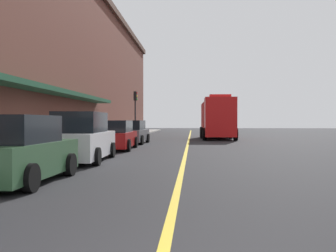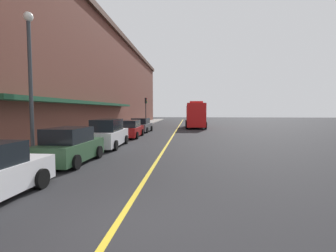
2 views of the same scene
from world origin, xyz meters
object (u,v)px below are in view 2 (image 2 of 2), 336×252
object	(u,v)px
parked_car_3	(129,129)
traffic_light_near	(146,106)
parked_car_2	(108,134)
fire_truck	(195,115)
parked_car_1	(70,147)
parked_car_4	(141,125)
parking_meter_1	(116,125)
parking_meter_2	(108,127)
street_lamp_left	(30,70)

from	to	relation	value
parked_car_3	traffic_light_near	size ratio (longest dim) A/B	1.13
parked_car_2	fire_truck	size ratio (longest dim) A/B	0.63
parked_car_1	parked_car_4	distance (m)	16.70
parked_car_3	traffic_light_near	world-z (taller)	traffic_light_near
parking_meter_1	parked_car_4	bearing A→B (deg)	73.12
parking_meter_1	parked_car_3	bearing A→B (deg)	-23.62
parked_car_1	parking_meter_2	xyz separation A→B (m)	(-1.34, 9.40, 0.27)
parking_meter_1	street_lamp_left	size ratio (longest dim) A/B	0.19
parked_car_1	street_lamp_left	world-z (taller)	street_lamp_left
parked_car_2	parking_meter_1	size ratio (longest dim) A/B	3.70
fire_truck	traffic_light_near	bearing A→B (deg)	-117.49
parked_car_2	fire_truck	world-z (taller)	fire_truck
parked_car_2	parked_car_4	world-z (taller)	parked_car_2
parking_meter_1	parked_car_2	bearing A→B (deg)	-77.80
parked_car_3	traffic_light_near	xyz separation A→B (m)	(-1.37, 16.59, 2.41)
fire_truck	parking_meter_2	world-z (taller)	fire_truck
parked_car_4	parking_meter_1	size ratio (longest dim) A/B	3.23
parked_car_1	parking_meter_2	size ratio (longest dim) A/B	3.10
parking_meter_1	parking_meter_2	bearing A→B (deg)	-90.00
parked_car_3	fire_truck	xyz separation A→B (m)	(6.36, 12.77, 0.99)
parked_car_4	parked_car_1	bearing A→B (deg)	-178.39
parking_meter_1	traffic_light_near	size ratio (longest dim) A/B	0.31
parked_car_3	parked_car_2	bearing A→B (deg)	178.54
parked_car_3	traffic_light_near	bearing A→B (deg)	3.09
traffic_light_near	parking_meter_2	bearing A→B (deg)	-90.19
parked_car_2	traffic_light_near	world-z (taller)	traffic_light_near
parked_car_1	parked_car_2	bearing A→B (deg)	-0.43
parked_car_3	parking_meter_2	xyz separation A→B (m)	(-1.43, -1.86, 0.31)
parked_car_4	parking_meter_1	xyz separation A→B (m)	(-1.46, -4.82, 0.31)
parking_meter_2	parked_car_3	bearing A→B (deg)	52.42
parked_car_1	parking_meter_2	bearing A→B (deg)	8.90
parked_car_2	traffic_light_near	xyz separation A→B (m)	(-1.39, 22.66, 2.28)
street_lamp_left	parking_meter_2	bearing A→B (deg)	86.30
parked_car_2	street_lamp_left	distance (m)	6.49
parked_car_2	parking_meter_2	world-z (taller)	parked_car_2
parking_meter_1	traffic_light_near	xyz separation A→B (m)	(0.06, 15.96, 2.10)
parked_car_1	fire_truck	xyz separation A→B (m)	(6.45, 24.03, 0.95)
fire_truck	parked_car_2	bearing A→B (deg)	-19.78
parking_meter_1	fire_truck	bearing A→B (deg)	57.32
parked_car_4	fire_truck	world-z (taller)	fire_truck
traffic_light_near	parked_car_4	bearing A→B (deg)	-82.84
parked_car_1	parked_car_4	bearing A→B (deg)	0.38
parked_car_3	fire_truck	world-z (taller)	fire_truck
parked_car_2	traffic_light_near	bearing A→B (deg)	1.29
parked_car_1	parked_car_3	bearing A→B (deg)	0.33
parked_car_1	street_lamp_left	xyz separation A→B (m)	(-1.94, 0.13, 3.61)
parked_car_1	parking_meter_1	xyz separation A→B (m)	(-1.34, 11.88, 0.27)
parked_car_4	parking_meter_1	world-z (taller)	parked_car_4
parked_car_1	fire_truck	world-z (taller)	fire_truck
parked_car_3	street_lamp_left	size ratio (longest dim) A/B	0.70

